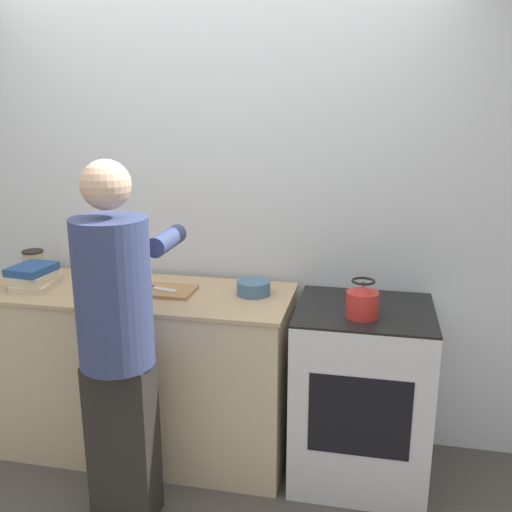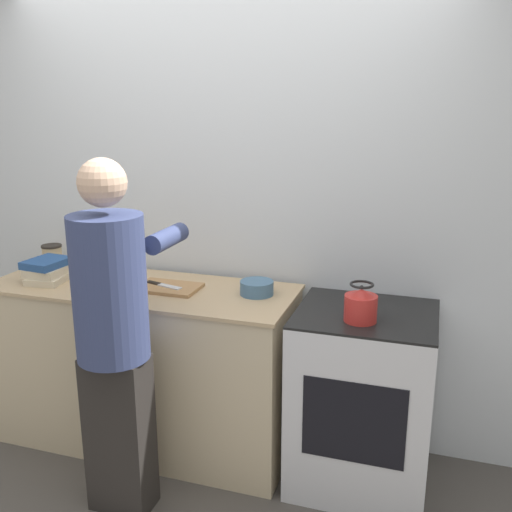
{
  "view_description": "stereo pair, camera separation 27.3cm",
  "coord_description": "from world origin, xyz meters",
  "px_view_note": "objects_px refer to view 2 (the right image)",
  "views": [
    {
      "loc": [
        0.87,
        -2.37,
        1.9
      ],
      "look_at": [
        0.33,
        0.21,
        1.18
      ],
      "focal_mm": 40.0,
      "sensor_mm": 36.0,
      "label": 1
    },
    {
      "loc": [
        1.13,
        -2.3,
        1.9
      ],
      "look_at": [
        0.33,
        0.21,
        1.18
      ],
      "focal_mm": 40.0,
      "sensor_mm": 36.0,
      "label": 2
    }
  ],
  "objects_px": {
    "cutting_board": "(168,287)",
    "kettle": "(361,305)",
    "canister_jar": "(52,256)",
    "bowl_prep": "(257,288)",
    "knife": "(163,285)",
    "oven": "(362,399)",
    "person": "(114,329)"
  },
  "relations": [
    {
      "from": "oven",
      "to": "bowl_prep",
      "type": "height_order",
      "value": "bowl_prep"
    },
    {
      "from": "cutting_board",
      "to": "bowl_prep",
      "type": "xyz_separation_m",
      "value": [
        0.48,
        0.06,
        0.03
      ]
    },
    {
      "from": "person",
      "to": "canister_jar",
      "type": "bearing_deg",
      "value": 140.04
    },
    {
      "from": "cutting_board",
      "to": "bowl_prep",
      "type": "height_order",
      "value": "bowl_prep"
    },
    {
      "from": "oven",
      "to": "kettle",
      "type": "xyz_separation_m",
      "value": [
        -0.02,
        -0.12,
        0.54
      ]
    },
    {
      "from": "cutting_board",
      "to": "canister_jar",
      "type": "distance_m",
      "value": 0.88
    },
    {
      "from": "canister_jar",
      "to": "oven",
      "type": "bearing_deg",
      "value": -5.38
    },
    {
      "from": "canister_jar",
      "to": "cutting_board",
      "type": "bearing_deg",
      "value": -11.78
    },
    {
      "from": "person",
      "to": "kettle",
      "type": "relative_size",
      "value": 9.18
    },
    {
      "from": "person",
      "to": "bowl_prep",
      "type": "bearing_deg",
      "value": 51.12
    },
    {
      "from": "person",
      "to": "canister_jar",
      "type": "distance_m",
      "value": 1.11
    },
    {
      "from": "cutting_board",
      "to": "kettle",
      "type": "xyz_separation_m",
      "value": [
        1.03,
        -0.12,
        0.06
      ]
    },
    {
      "from": "oven",
      "to": "person",
      "type": "relative_size",
      "value": 0.55
    },
    {
      "from": "person",
      "to": "canister_jar",
      "type": "xyz_separation_m",
      "value": [
        -0.85,
        0.71,
        0.09
      ]
    },
    {
      "from": "kettle",
      "to": "bowl_prep",
      "type": "height_order",
      "value": "kettle"
    },
    {
      "from": "cutting_board",
      "to": "kettle",
      "type": "distance_m",
      "value": 1.04
    },
    {
      "from": "cutting_board",
      "to": "kettle",
      "type": "height_order",
      "value": "kettle"
    },
    {
      "from": "bowl_prep",
      "to": "canister_jar",
      "type": "xyz_separation_m",
      "value": [
        -1.33,
        0.12,
        0.03
      ]
    },
    {
      "from": "oven",
      "to": "kettle",
      "type": "height_order",
      "value": "kettle"
    },
    {
      "from": "bowl_prep",
      "to": "cutting_board",
      "type": "bearing_deg",
      "value": -172.56
    },
    {
      "from": "kettle",
      "to": "cutting_board",
      "type": "bearing_deg",
      "value": 173.45
    },
    {
      "from": "kettle",
      "to": "canister_jar",
      "type": "relative_size",
      "value": 1.36
    },
    {
      "from": "kettle",
      "to": "oven",
      "type": "bearing_deg",
      "value": 82.69
    },
    {
      "from": "knife",
      "to": "cutting_board",
      "type": "bearing_deg",
      "value": 20.62
    },
    {
      "from": "oven",
      "to": "cutting_board",
      "type": "distance_m",
      "value": 1.15
    },
    {
      "from": "cutting_board",
      "to": "bowl_prep",
      "type": "bearing_deg",
      "value": 7.44
    },
    {
      "from": "person",
      "to": "cutting_board",
      "type": "bearing_deg",
      "value": 89.45
    },
    {
      "from": "cutting_board",
      "to": "kettle",
      "type": "relative_size",
      "value": 1.82
    },
    {
      "from": "oven",
      "to": "cutting_board",
      "type": "bearing_deg",
      "value": 179.96
    },
    {
      "from": "cutting_board",
      "to": "knife",
      "type": "bearing_deg",
      "value": -174.83
    },
    {
      "from": "oven",
      "to": "person",
      "type": "height_order",
      "value": "person"
    },
    {
      "from": "knife",
      "to": "canister_jar",
      "type": "bearing_deg",
      "value": -176.95
    }
  ]
}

